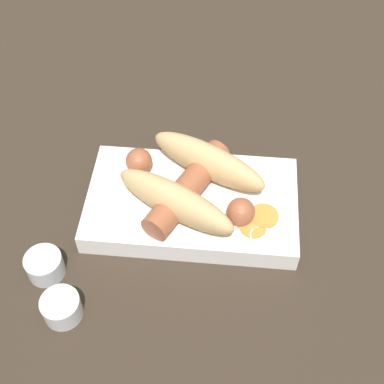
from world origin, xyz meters
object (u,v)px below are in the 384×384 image
at_px(food_tray, 192,204).
at_px(condiment_cup_far, 62,308).
at_px(bread_roll, 192,180).
at_px(sausage, 188,185).
at_px(condiment_cup_near, 45,266).

height_order(food_tray, condiment_cup_far, same).
relative_size(food_tray, condiment_cup_far, 5.99).
xyz_separation_m(food_tray, condiment_cup_far, (0.13, 0.16, -0.00)).
xyz_separation_m(bread_roll, sausage, (0.01, 0.00, -0.01)).
bearing_deg(condiment_cup_near, food_tray, -147.24).
height_order(bread_roll, condiment_cup_near, bread_roll).
bearing_deg(condiment_cup_far, food_tray, -129.94).
distance_m(food_tray, condiment_cup_near, 0.20).
relative_size(bread_roll, sausage, 1.17).
distance_m(food_tray, condiment_cup_far, 0.21).
bearing_deg(bread_roll, sausage, 25.47).
xyz_separation_m(bread_roll, condiment_cup_far, (0.13, 0.16, -0.04)).
bearing_deg(food_tray, sausage, -37.49).
xyz_separation_m(food_tray, condiment_cup_near, (0.16, 0.11, -0.00)).
xyz_separation_m(sausage, condiment_cup_far, (0.13, 0.16, -0.03)).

